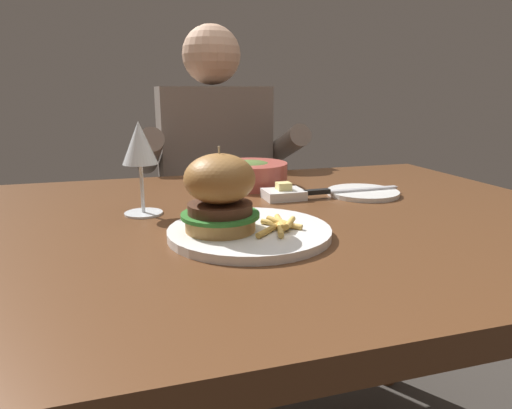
{
  "coord_description": "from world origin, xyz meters",
  "views": [
    {
      "loc": [
        -0.21,
        -0.78,
        0.97
      ],
      "look_at": [
        -0.0,
        -0.08,
        0.78
      ],
      "focal_mm": 32.0,
      "sensor_mm": 36.0,
      "label": 1
    }
  ],
  "objects_px": {
    "burger_sandwich": "(220,193)",
    "diner_person": "(215,209)",
    "bread_plate": "(363,193)",
    "soup_bowl": "(250,173)",
    "wine_glass": "(140,147)",
    "butter_dish": "(284,193)",
    "table_knife": "(343,190)",
    "main_plate": "(250,232)"
  },
  "relations": [
    {
      "from": "main_plate",
      "to": "table_knife",
      "type": "relative_size",
      "value": 1.14
    },
    {
      "from": "wine_glass",
      "to": "diner_person",
      "type": "relative_size",
      "value": 0.15
    },
    {
      "from": "table_knife",
      "to": "butter_dish",
      "type": "relative_size",
      "value": 2.73
    },
    {
      "from": "bread_plate",
      "to": "butter_dish",
      "type": "distance_m",
      "value": 0.19
    },
    {
      "from": "bread_plate",
      "to": "diner_person",
      "type": "xyz_separation_m",
      "value": [
        -0.21,
        0.63,
        -0.18
      ]
    },
    {
      "from": "main_plate",
      "to": "burger_sandwich",
      "type": "height_order",
      "value": "burger_sandwich"
    },
    {
      "from": "soup_bowl",
      "to": "wine_glass",
      "type": "bearing_deg",
      "value": -144.24
    },
    {
      "from": "main_plate",
      "to": "soup_bowl",
      "type": "bearing_deg",
      "value": 73.69
    },
    {
      "from": "main_plate",
      "to": "diner_person",
      "type": "relative_size",
      "value": 0.22
    },
    {
      "from": "table_knife",
      "to": "diner_person",
      "type": "bearing_deg",
      "value": 104.1
    },
    {
      "from": "bread_plate",
      "to": "soup_bowl",
      "type": "bearing_deg",
      "value": 142.54
    },
    {
      "from": "wine_glass",
      "to": "table_knife",
      "type": "relative_size",
      "value": 0.76
    },
    {
      "from": "wine_glass",
      "to": "table_knife",
      "type": "bearing_deg",
      "value": 3.32
    },
    {
      "from": "burger_sandwich",
      "to": "diner_person",
      "type": "bearing_deg",
      "value": 79.04
    },
    {
      "from": "diner_person",
      "to": "butter_dish",
      "type": "bearing_deg",
      "value": -87.6
    },
    {
      "from": "main_plate",
      "to": "soup_bowl",
      "type": "height_order",
      "value": "soup_bowl"
    },
    {
      "from": "butter_dish",
      "to": "soup_bowl",
      "type": "distance_m",
      "value": 0.15
    },
    {
      "from": "main_plate",
      "to": "butter_dish",
      "type": "relative_size",
      "value": 3.11
    },
    {
      "from": "burger_sandwich",
      "to": "bread_plate",
      "type": "bearing_deg",
      "value": 29.54
    },
    {
      "from": "table_knife",
      "to": "bread_plate",
      "type": "bearing_deg",
      "value": 1.62
    },
    {
      "from": "burger_sandwich",
      "to": "bread_plate",
      "type": "relative_size",
      "value": 0.83
    },
    {
      "from": "table_knife",
      "to": "diner_person",
      "type": "relative_size",
      "value": 0.2
    },
    {
      "from": "main_plate",
      "to": "table_knife",
      "type": "xyz_separation_m",
      "value": [
        0.28,
        0.21,
        0.01
      ]
    },
    {
      "from": "burger_sandwich",
      "to": "table_knife",
      "type": "height_order",
      "value": "burger_sandwich"
    },
    {
      "from": "main_plate",
      "to": "burger_sandwich",
      "type": "bearing_deg",
      "value": 178.17
    },
    {
      "from": "burger_sandwich",
      "to": "diner_person",
      "type": "xyz_separation_m",
      "value": [
        0.16,
        0.84,
        -0.25
      ]
    },
    {
      "from": "wine_glass",
      "to": "butter_dish",
      "type": "height_order",
      "value": "wine_glass"
    },
    {
      "from": "soup_bowl",
      "to": "bread_plate",
      "type": "bearing_deg",
      "value": -37.46
    },
    {
      "from": "wine_glass",
      "to": "bread_plate",
      "type": "distance_m",
      "value": 0.5
    },
    {
      "from": "wine_glass",
      "to": "table_knife",
      "type": "xyz_separation_m",
      "value": [
        0.43,
        0.03,
        -0.11
      ]
    },
    {
      "from": "diner_person",
      "to": "main_plate",
      "type": "bearing_deg",
      "value": -97.83
    },
    {
      "from": "wine_glass",
      "to": "butter_dish",
      "type": "relative_size",
      "value": 2.07
    },
    {
      "from": "wine_glass",
      "to": "butter_dish",
      "type": "xyz_separation_m",
      "value": [
        0.3,
        0.04,
        -0.12
      ]
    },
    {
      "from": "main_plate",
      "to": "wine_glass",
      "type": "bearing_deg",
      "value": 129.77
    },
    {
      "from": "diner_person",
      "to": "bread_plate",
      "type": "bearing_deg",
      "value": -71.59
    },
    {
      "from": "wine_glass",
      "to": "soup_bowl",
      "type": "height_order",
      "value": "wine_glass"
    },
    {
      "from": "diner_person",
      "to": "table_knife",
      "type": "bearing_deg",
      "value": -75.9
    },
    {
      "from": "bread_plate",
      "to": "table_knife",
      "type": "distance_m",
      "value": 0.05
    },
    {
      "from": "wine_glass",
      "to": "diner_person",
      "type": "xyz_separation_m",
      "value": [
        0.27,
        0.66,
        -0.3
      ]
    },
    {
      "from": "wine_glass",
      "to": "burger_sandwich",
      "type": "bearing_deg",
      "value": -59.69
    },
    {
      "from": "soup_bowl",
      "to": "diner_person",
      "type": "bearing_deg",
      "value": 89.34
    },
    {
      "from": "burger_sandwich",
      "to": "soup_bowl",
      "type": "xyz_separation_m",
      "value": [
        0.16,
        0.38,
        -0.04
      ]
    }
  ]
}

